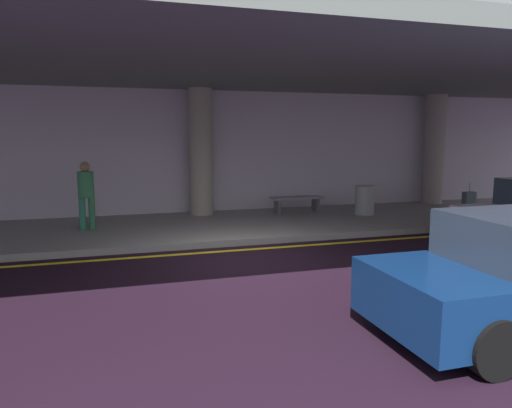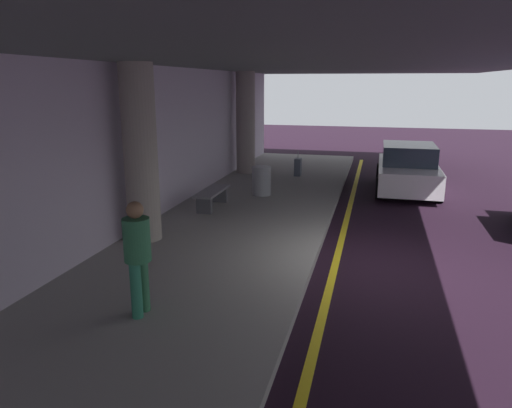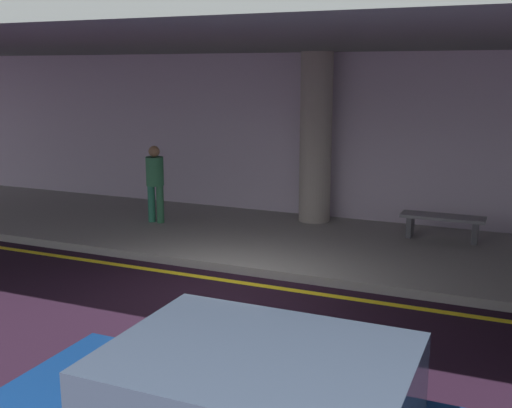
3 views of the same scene
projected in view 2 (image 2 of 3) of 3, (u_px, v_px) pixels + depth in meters
The scene contains 12 objects.
ground_plane at pixel (369, 265), 9.04m from camera, with size 60.00×60.00×0.00m, color black.
sidewalk at pixel (216, 248), 9.77m from camera, with size 26.00×4.20×0.15m, color gray.
lane_stripe_yellow at pixel (336, 262), 9.20m from camera, with size 26.00×0.14×0.01m, color yellow.
support_column_far_left at pixel (141, 154), 9.68m from camera, with size 0.69×0.69×3.65m, color gray.
support_column_left_mid at pixel (246, 123), 17.19m from camera, with size 0.69×0.69×3.65m, color gray.
ceiling_overhang at pixel (237, 52), 8.69m from camera, with size 28.00×13.20×0.30m, color slate.
terminal_back_wall at pixel (112, 157), 9.86m from camera, with size 26.00×0.30×3.80m, color #BAABC0.
car_white at pixel (408, 169), 15.11m from camera, with size 4.10×1.92×1.50m.
traveler_with_luggage at pixel (138, 251), 6.60m from camera, with size 0.38×0.38×1.68m.
suitcase_upright_primary at pixel (298, 167), 16.91m from camera, with size 0.36×0.22×0.90m.
bench_metal at pixel (212, 195), 12.56m from camera, with size 1.60×0.50×0.48m.
trash_bin_steel at pixel (262, 181), 13.98m from camera, with size 0.56×0.56×0.85m, color gray.
Camera 2 is at (-8.74, -0.01, 3.40)m, focal length 33.07 mm.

